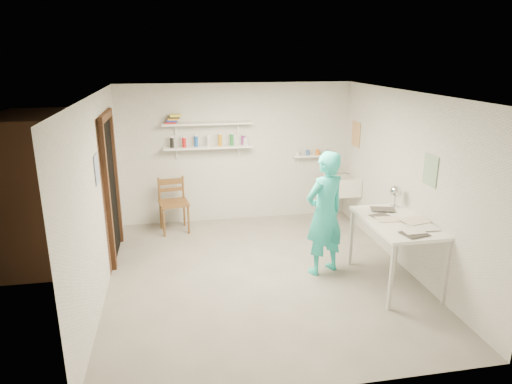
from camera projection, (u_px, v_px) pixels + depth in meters
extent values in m
cube|color=slate|center=(261.00, 275.00, 6.17)|extent=(4.00, 4.50, 0.02)
cube|color=silver|center=(262.00, 93.00, 5.46)|extent=(4.00, 4.50, 0.02)
cube|color=silver|center=(237.00, 153.00, 7.94)|extent=(4.00, 0.02, 2.40)
cube|color=silver|center=(316.00, 268.00, 3.69)|extent=(4.00, 0.02, 2.40)
cube|color=silver|center=(97.00, 198.00, 5.46)|extent=(0.02, 4.50, 2.40)
cube|color=silver|center=(407.00, 182.00, 6.16)|extent=(0.02, 4.50, 2.40)
cube|color=black|center=(111.00, 190.00, 6.51)|extent=(0.02, 0.90, 2.00)
cube|color=brown|center=(58.00, 189.00, 6.38)|extent=(1.40, 1.50, 2.10)
cube|color=brown|center=(105.00, 116.00, 6.21)|extent=(0.06, 1.05, 0.10)
cube|color=brown|center=(108.00, 200.00, 6.05)|extent=(0.06, 0.10, 2.00)
cube|color=brown|center=(116.00, 180.00, 6.99)|extent=(0.06, 0.10, 2.00)
cube|color=white|center=(208.00, 147.00, 7.69)|extent=(1.50, 0.22, 0.03)
cube|color=white|center=(208.00, 124.00, 7.57)|extent=(1.50, 0.22, 0.03)
cube|color=white|center=(312.00, 156.00, 8.11)|extent=(0.70, 0.14, 0.03)
cube|color=#334C7F|center=(97.00, 169.00, 5.41)|extent=(0.01, 0.28, 0.36)
cube|color=#995933|center=(356.00, 134.00, 7.75)|extent=(0.01, 0.34, 0.42)
cube|color=#3F724C|center=(430.00, 170.00, 5.55)|extent=(0.01, 0.30, 0.38)
cube|color=white|center=(342.00, 184.00, 7.86)|extent=(0.48, 0.60, 0.30)
imported|color=#29D0C6|center=(325.00, 214.00, 6.02)|extent=(0.72, 0.61, 1.68)
cylinder|color=#F3EBA6|center=(327.00, 189.00, 6.14)|extent=(0.29, 0.15, 0.30)
cube|color=brown|center=(174.00, 203.00, 7.54)|extent=(0.52, 0.50, 0.99)
cube|color=white|center=(395.00, 252.00, 5.83)|extent=(0.77, 1.29, 0.86)
sphere|color=silver|center=(396.00, 191.00, 6.17)|extent=(0.16, 0.16, 0.16)
cylinder|color=black|center=(172.00, 143.00, 7.55)|extent=(0.06, 0.06, 0.17)
cylinder|color=red|center=(184.00, 142.00, 7.59)|extent=(0.06, 0.06, 0.17)
cylinder|color=blue|center=(196.00, 142.00, 7.62)|extent=(0.06, 0.06, 0.17)
cylinder|color=white|center=(208.00, 141.00, 7.66)|extent=(0.06, 0.06, 0.17)
cylinder|color=orange|center=(220.00, 141.00, 7.69)|extent=(0.06, 0.06, 0.17)
cylinder|color=#268C3F|center=(232.00, 141.00, 7.73)|extent=(0.06, 0.06, 0.17)
cylinder|color=#8C268C|center=(243.00, 140.00, 7.76)|extent=(0.06, 0.06, 0.17)
cube|color=red|center=(171.00, 123.00, 7.46)|extent=(0.18, 0.14, 0.03)
cube|color=#1933A5|center=(172.00, 121.00, 7.45)|extent=(0.18, 0.14, 0.03)
cube|color=orange|center=(173.00, 119.00, 7.45)|extent=(0.18, 0.14, 0.03)
cube|color=black|center=(174.00, 117.00, 7.44)|extent=(0.18, 0.14, 0.03)
cube|color=yellow|center=(175.00, 116.00, 7.44)|extent=(0.18, 0.14, 0.03)
cylinder|color=silver|center=(301.00, 153.00, 8.06)|extent=(0.07, 0.07, 0.09)
cylinder|color=#335999|center=(309.00, 153.00, 8.08)|extent=(0.07, 0.07, 0.09)
cylinder|color=orange|center=(316.00, 152.00, 8.11)|extent=(0.07, 0.07, 0.09)
cylinder|color=#999999|center=(324.00, 152.00, 8.13)|extent=(0.07, 0.07, 0.09)
cube|color=silver|center=(398.00, 220.00, 5.71)|extent=(0.30, 0.22, 0.00)
cube|color=#4C4742|center=(398.00, 220.00, 5.71)|extent=(0.30, 0.22, 0.00)
cube|color=beige|center=(398.00, 220.00, 5.71)|extent=(0.30, 0.22, 0.00)
cube|color=#383330|center=(398.00, 220.00, 5.70)|extent=(0.30, 0.22, 0.00)
cube|color=silver|center=(398.00, 219.00, 5.70)|extent=(0.30, 0.22, 0.00)
cube|color=silver|center=(398.00, 219.00, 5.70)|extent=(0.30, 0.22, 0.00)
cube|color=#4C4742|center=(398.00, 219.00, 5.70)|extent=(0.30, 0.22, 0.00)
cube|color=beige|center=(398.00, 218.00, 5.70)|extent=(0.30, 0.22, 0.00)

